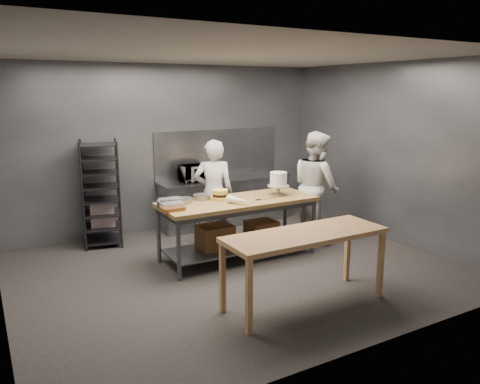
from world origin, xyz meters
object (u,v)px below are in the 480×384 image
object	(u,v)px
work_table	(237,222)
layer_cake	(220,195)
chef_right	(316,186)
frosted_cake_stand	(278,181)
speed_rack	(101,194)
microwave	(195,173)
chef_behind	(214,193)
near_counter	(305,239)

from	to	relation	value
work_table	layer_cake	xyz separation A→B (m)	(-0.24, 0.10, 0.43)
chef_right	frosted_cake_stand	xyz separation A→B (m)	(-0.90, -0.19, 0.22)
chef_right	speed_rack	bearing A→B (deg)	72.35
speed_rack	layer_cake	bearing A→B (deg)	-48.49
work_table	chef_right	bearing A→B (deg)	5.18
work_table	layer_cake	size ratio (longest dim) A/B	10.37
frosted_cake_stand	microwave	bearing A→B (deg)	108.78
chef_behind	chef_right	world-z (taller)	chef_right
near_counter	chef_right	bearing A→B (deg)	48.76
speed_rack	frosted_cake_stand	bearing A→B (deg)	-36.16
chef_behind	microwave	world-z (taller)	chef_behind
work_table	layer_cake	bearing A→B (deg)	157.50
chef_behind	microwave	size ratio (longest dim) A/B	3.26
frosted_cake_stand	layer_cake	world-z (taller)	frosted_cake_stand
chef_right	frosted_cake_stand	world-z (taller)	chef_right
speed_rack	frosted_cake_stand	size ratio (longest dim) A/B	4.79
work_table	microwave	size ratio (longest dim) A/B	4.43
microwave	frosted_cake_stand	xyz separation A→B (m)	(0.61, -1.80, 0.10)
microwave	frosted_cake_stand	world-z (taller)	frosted_cake_stand
chef_behind	layer_cake	world-z (taller)	chef_behind
near_counter	chef_right	size ratio (longest dim) A/B	1.07
chef_right	chef_behind	bearing A→B (deg)	77.01
speed_rack	work_table	bearing A→B (deg)	-45.75
work_table	speed_rack	bearing A→B (deg)	134.25
chef_behind	near_counter	bearing A→B (deg)	111.73
near_counter	layer_cake	world-z (taller)	layer_cake
frosted_cake_stand	chef_right	bearing A→B (deg)	11.81
speed_rack	chef_right	distance (m)	3.60
frosted_cake_stand	layer_cake	bearing A→B (deg)	171.69
layer_cake	near_counter	bearing A→B (deg)	-85.41
near_counter	speed_rack	world-z (taller)	speed_rack
speed_rack	microwave	xyz separation A→B (m)	(1.74, 0.08, 0.19)
near_counter	layer_cake	distance (m)	1.91
speed_rack	layer_cake	size ratio (longest dim) A/B	7.56
chef_right	layer_cake	bearing A→B (deg)	99.04
work_table	chef_behind	world-z (taller)	chef_behind
speed_rack	layer_cake	distance (m)	2.12
frosted_cake_stand	layer_cake	size ratio (longest dim) A/B	1.58
chef_right	microwave	size ratio (longest dim) A/B	3.46
speed_rack	layer_cake	world-z (taller)	speed_rack
work_table	frosted_cake_stand	size ratio (longest dim) A/B	6.57
near_counter	chef_right	xyz separation A→B (m)	(1.71, 1.95, 0.12)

